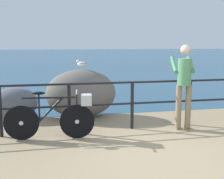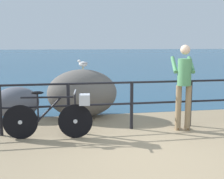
{
  "view_description": "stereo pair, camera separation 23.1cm",
  "coord_description": "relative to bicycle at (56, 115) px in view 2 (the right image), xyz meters",
  "views": [
    {
      "loc": [
        -1.76,
        -4.28,
        1.8
      ],
      "look_at": [
        -0.35,
        2.09,
        0.8
      ],
      "focal_mm": 47.91,
      "sensor_mm": 36.0,
      "label": 1
    },
    {
      "loc": [
        -1.53,
        -4.32,
        1.8
      ],
      "look_at": [
        -0.35,
        2.09,
        0.8
      ],
      "focal_mm": 47.91,
      "sensor_mm": 36.0,
      "label": 2
    }
  ],
  "objects": [
    {
      "name": "ground_plane",
      "position": [
        1.58,
        18.68,
        -0.51
      ],
      "size": [
        120.0,
        120.0,
        0.1
      ],
      "primitive_type": "cube",
      "color": "#937F60"
    },
    {
      "name": "sea_surface",
      "position": [
        1.58,
        46.75,
        -0.46
      ],
      "size": [
        120.0,
        90.0,
        0.01
      ],
      "primitive_type": "cube",
      "color": "navy",
      "rests_on": "ground_plane"
    },
    {
      "name": "promenade_railing",
      "position": [
        1.58,
        0.37,
        0.17
      ],
      "size": [
        8.02,
        0.07,
        1.02
      ],
      "color": "black",
      "rests_on": "ground_plane"
    },
    {
      "name": "bicycle",
      "position": [
        0.0,
        0.0,
        0.0
      ],
      "size": [
        1.69,
        0.48,
        0.92
      ],
      "rotation": [
        0.0,
        0.0,
        -0.12
      ],
      "color": "black",
      "rests_on": "ground_plane"
    },
    {
      "name": "person_at_railing",
      "position": [
        2.62,
        0.09,
        0.53
      ],
      "size": [
        0.54,
        0.67,
        1.78
      ],
      "rotation": [
        0.0,
        0.0,
        1.34
      ],
      "color": "#8C7251",
      "rests_on": "ground_plane"
    },
    {
      "name": "breakwater_boulder_main",
      "position": [
        0.64,
        1.64,
        0.13
      ],
      "size": [
        1.72,
        1.22,
        1.18
      ],
      "color": "#605B56",
      "rests_on": "ground"
    },
    {
      "name": "breakwater_boulder_left",
      "position": [
        -0.95,
        1.79,
        -0.08
      ],
      "size": [
        1.09,
        0.8,
        0.77
      ],
      "color": "#555762",
      "rests_on": "ground"
    },
    {
      "name": "seagull",
      "position": [
        0.68,
        1.71,
        0.85
      ],
      "size": [
        0.29,
        0.29,
        0.23
      ],
      "rotation": [
        0.0,
        0.0,
        2.37
      ],
      "color": "gold",
      "rests_on": "breakwater_boulder_main"
    }
  ]
}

